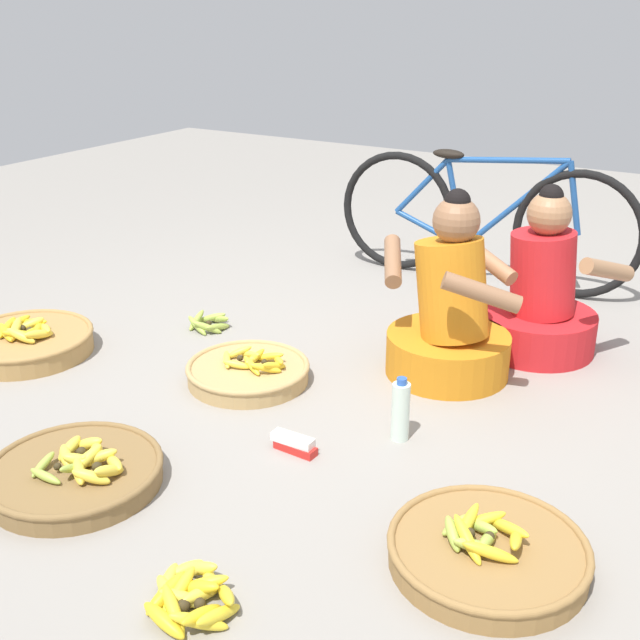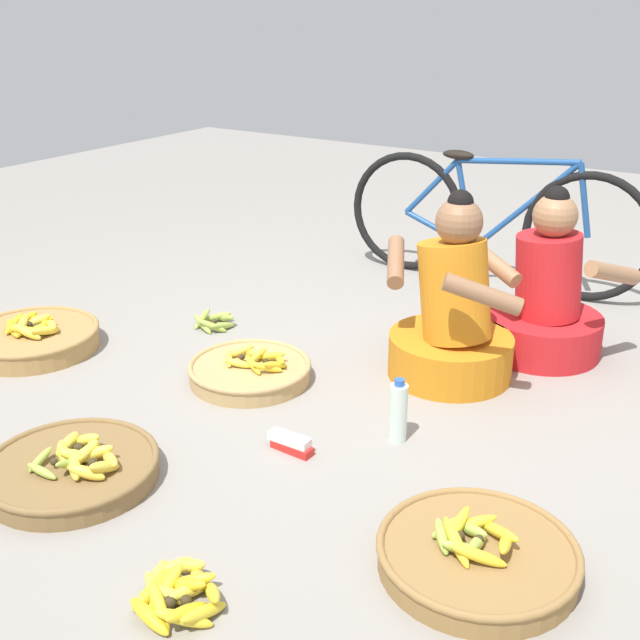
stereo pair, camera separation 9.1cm
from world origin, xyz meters
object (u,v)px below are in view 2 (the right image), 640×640
Objects in this scene: banana_basket_back_left at (72,468)px; loose_bananas_front_right at (177,593)px; vendor_woman_behind at (545,302)px; banana_basket_near_vendor at (477,554)px; banana_basket_mid_left at (250,370)px; water_bottle at (398,412)px; packet_carton_stack at (291,443)px; bicycle_leaning at (492,221)px; vendor_woman_front at (452,319)px; loose_bananas_front_center at (214,321)px; banana_basket_mid_right at (33,337)px.

loose_bananas_front_right is (0.68, -0.24, -0.02)m from banana_basket_back_left.
banana_basket_near_vendor is at bearing -77.84° from vendor_woman_behind.
banana_basket_back_left is at bearing -92.57° from banana_basket_mid_left.
banana_basket_back_left is at bearing -133.87° from water_bottle.
packet_carton_stack is at bearing 47.32° from banana_basket_back_left.
bicycle_leaning is (-0.55, 0.74, 0.12)m from vendor_woman_behind.
vendor_woman_front reaches higher than packet_carton_stack.
banana_basket_near_vendor is (0.33, -1.53, -0.19)m from vendor_woman_behind.
loose_bananas_front_center is (-0.87, -1.32, -0.33)m from bicycle_leaning.
vendor_woman_behind is 1.31× the size of banana_basket_back_left.
packet_carton_stack is (-0.28, -0.27, -0.08)m from water_bottle.
loose_bananas_front_center is (-0.46, 1.27, -0.02)m from banana_basket_back_left.
packet_carton_stack is (1.48, -0.08, -0.03)m from banana_basket_mid_right.
banana_basket_mid_right is 1.04× the size of banana_basket_near_vendor.
loose_bananas_front_right is at bearing -60.86° from banana_basket_mid_left.
banana_basket_mid_right is (-1.94, -1.22, -0.18)m from vendor_woman_behind.
banana_basket_back_left reaches higher than banana_basket_mid_left.
banana_basket_near_vendor is 0.83m from packet_carton_stack.
banana_basket_mid_left is (-0.93, -0.94, -0.19)m from vendor_woman_behind.
banana_basket_back_left is 1.97× the size of loose_bananas_front_right.
loose_bananas_front_right is 1.06m from water_bottle.
bicycle_leaning is 2.98× the size of banana_basket_near_vendor.
water_bottle is (1.76, 0.19, 0.06)m from banana_basket_mid_right.
banana_basket_back_left reaches higher than loose_bananas_front_center.
vendor_woman_behind reaches higher than banana_basket_mid_left.
bicycle_leaning is 2.08m from packet_carton_stack.
vendor_woman_front is 0.86m from banana_basket_mid_left.
water_bottle is (1.24, -0.45, 0.08)m from loose_bananas_front_center.
banana_basket_back_left is (-0.72, -1.41, -0.21)m from vendor_woman_front.
banana_basket_near_vendor is at bearing -15.93° from packet_carton_stack.
loose_bananas_front_center is at bearing -123.28° from bicycle_leaning.
bicycle_leaning is at bearing 77.56° from banana_basket_mid_left.
vendor_woman_front is 0.51m from vendor_woman_behind.
loose_bananas_front_right is at bearing -27.52° from banana_basket_mid_right.
packet_carton_stack is (0.46, -0.36, -0.02)m from banana_basket_mid_left.
banana_basket_mid_left is at bearing 141.69° from packet_carton_stack.
banana_basket_mid_right is 1.03× the size of banana_basket_back_left.
loose_bananas_front_right is (1.14, -1.51, 0.00)m from loose_bananas_front_center.
water_bottle is at bearing -100.05° from vendor_woman_behind.
banana_basket_near_vendor is 2.34× the size of water_bottle.
water_bottle is (0.78, 0.81, 0.07)m from banana_basket_back_left.
water_bottle is (0.74, -0.09, 0.07)m from banana_basket_mid_left.
loose_bananas_front_center is at bearing 144.15° from banana_basket_mid_left.
banana_basket_mid_right is at bearing 147.53° from banana_basket_back_left.
banana_basket_near_vendor is at bearing -28.47° from loose_bananas_front_center.
vendor_woman_front reaches higher than banana_basket_back_left.
vendor_woman_front reaches higher than water_bottle.
loose_bananas_front_right is (-0.61, -0.56, -0.02)m from banana_basket_near_vendor.
banana_basket_back_left reaches higher than packet_carton_stack.
bicycle_leaning reaches higher than banana_basket_near_vendor.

